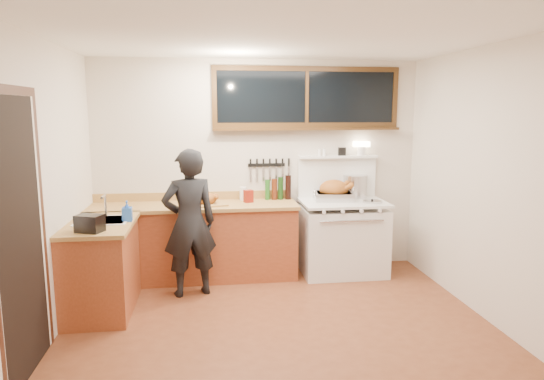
{
  "coord_description": "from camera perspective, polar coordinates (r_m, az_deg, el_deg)",
  "views": [
    {
      "loc": [
        -0.63,
        -4.21,
        1.99
      ],
      "look_at": [
        0.05,
        0.85,
        1.15
      ],
      "focal_mm": 32.0,
      "sensor_mm": 36.0,
      "label": 1
    }
  ],
  "objects": [
    {
      "name": "counter_left",
      "position": [
        5.18,
        -19.41,
        -8.47
      ],
      "size": [
        0.64,
        1.09,
        0.9
      ],
      "color": "brown",
      "rests_on": "ground"
    },
    {
      "name": "back_window",
      "position": [
        6.05,
        4.12,
        10.03
      ],
      "size": [
        2.32,
        0.13,
        0.77
      ],
      "color": "black",
      "rests_on": "room_shell"
    },
    {
      "name": "bottle_cluster",
      "position": [
        5.98,
        0.83,
        0.19
      ],
      "size": [
        0.32,
        0.07,
        0.3
      ],
      "color": "black",
      "rests_on": "counter_back"
    },
    {
      "name": "soap_bottle",
      "position": [
        5.02,
        -16.68,
        -2.38
      ],
      "size": [
        0.1,
        0.1,
        0.21
      ],
      "color": "blue",
      "rests_on": "counter_left"
    },
    {
      "name": "room_shell",
      "position": [
        4.27,
        0.87,
        4.77
      ],
      "size": [
        4.1,
        3.6,
        2.65
      ],
      "color": "beige",
      "rests_on": "ground"
    },
    {
      "name": "cutting_board",
      "position": [
        5.68,
        -7.61,
        -1.23
      ],
      "size": [
        0.5,
        0.42,
        0.14
      ],
      "color": "#A77E42",
      "rests_on": "counter_back"
    },
    {
      "name": "pot_lid",
      "position": [
        5.93,
        11.7,
        -1.32
      ],
      "size": [
        0.29,
        0.29,
        0.04
      ],
      "color": "silver",
      "rests_on": "vintage_stove"
    },
    {
      "name": "pitcher",
      "position": [
        5.95,
        -3.42,
        -0.43
      ],
      "size": [
        0.11,
        0.11,
        0.16
      ],
      "color": "white",
      "rests_on": "counter_back"
    },
    {
      "name": "left_doorway",
      "position": [
        4.0,
        -27.38,
        -4.78
      ],
      "size": [
        0.02,
        1.04,
        2.17
      ],
      "color": "black",
      "rests_on": "ground"
    },
    {
      "name": "coffee_tin",
      "position": [
        5.8,
        -2.79,
        -0.73
      ],
      "size": [
        0.12,
        0.11,
        0.15
      ],
      "color": "maroon",
      "rests_on": "counter_back"
    },
    {
      "name": "counter_back",
      "position": [
        5.87,
        -9.1,
        -5.95
      ],
      "size": [
        2.44,
        0.64,
        1.0
      ],
      "color": "brown",
      "rests_on": "ground"
    },
    {
      "name": "roast_turkey",
      "position": [
        5.97,
        7.33,
        -0.23
      ],
      "size": [
        0.51,
        0.41,
        0.25
      ],
      "color": "silver",
      "rests_on": "vintage_stove"
    },
    {
      "name": "vintage_stove",
      "position": [
        6.05,
        8.29,
        -5.32
      ],
      "size": [
        1.02,
        0.74,
        1.6
      ],
      "color": "white",
      "rests_on": "ground"
    },
    {
      "name": "stockpot",
      "position": [
        6.22,
        9.75,
        0.46
      ],
      "size": [
        0.4,
        0.4,
        0.29
      ],
      "color": "silver",
      "rests_on": "vintage_stove"
    },
    {
      "name": "ground_plane",
      "position": [
        4.7,
        0.81,
        -15.83
      ],
      "size": [
        4.0,
        3.5,
        0.02
      ],
      "primitive_type": "cube",
      "color": "#602F19"
    },
    {
      "name": "sink_unit",
      "position": [
        5.15,
        -19.27,
        -4.02
      ],
      "size": [
        0.5,
        0.45,
        0.37
      ],
      "color": "white",
      "rests_on": "counter_left"
    },
    {
      "name": "man",
      "position": [
        5.27,
        -9.68,
        -3.84
      ],
      "size": [
        0.66,
        0.52,
        1.6
      ],
      "color": "black",
      "rests_on": "ground"
    },
    {
      "name": "toaster",
      "position": [
        4.7,
        -20.66,
        -3.69
      ],
      "size": [
        0.27,
        0.23,
        0.16
      ],
      "color": "black",
      "rests_on": "counter_left"
    },
    {
      "name": "knife_strip",
      "position": [
        6.02,
        -0.46,
        2.87
      ],
      "size": [
        0.52,
        0.03,
        0.28
      ],
      "color": "black",
      "rests_on": "room_shell"
    },
    {
      "name": "saucepan",
      "position": [
        6.08,
        7.96,
        -0.49
      ],
      "size": [
        0.17,
        0.28,
        0.12
      ],
      "color": "silver",
      "rests_on": "vintage_stove"
    }
  ]
}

